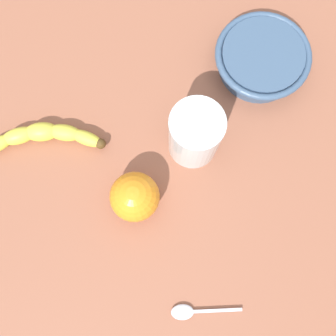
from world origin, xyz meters
TOP-DOWN VIEW (x-y plane):
  - wooden_tabletop at (0.00, 0.00)cm, footprint 120.00×120.00cm
  - banana at (-1.90, -16.67)cm, footprint 8.45×21.14cm
  - smoothie_glass at (-4.98, 8.87)cm, footprint 8.43×8.43cm
  - ceramic_bowl at (-21.43, 18.40)cm, footprint 16.64×16.64cm
  - orange_fruit at (6.05, 1.02)cm, footprint 7.97×7.97cm
  - teaspoon at (22.22, 11.95)cm, footprint 3.69×11.26cm

SIDE VIEW (x-z plane):
  - wooden_tabletop at x=0.00cm, z-range 0.00..3.00cm
  - teaspoon at x=22.22cm, z-range 3.00..3.80cm
  - banana at x=-1.90cm, z-range 3.00..6.28cm
  - ceramic_bowl at x=-21.43cm, z-range 3.46..8.32cm
  - orange_fruit at x=6.05cm, z-range 3.00..10.97cm
  - smoothie_glass at x=-4.98cm, z-range 2.71..14.46cm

